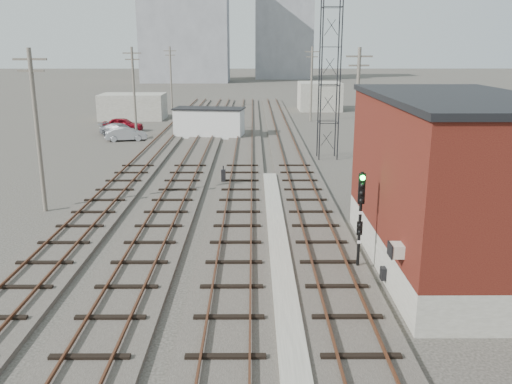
{
  "coord_description": "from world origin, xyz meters",
  "views": [
    {
      "loc": [
        -0.68,
        -9.53,
        9.08
      ],
      "look_at": [
        -0.54,
        15.93,
        2.2
      ],
      "focal_mm": 38.0,
      "sensor_mm": 36.0,
      "label": 1
    }
  ],
  "objects_px": {
    "signal_mast": "(360,213)",
    "car_grey": "(120,130)",
    "site_trailer": "(209,122)",
    "car_silver": "(126,134)",
    "car_red": "(123,125)",
    "switch_stand": "(223,176)"
  },
  "relations": [
    {
      "from": "site_trailer",
      "to": "car_grey",
      "type": "xyz_separation_m",
      "value": [
        -9.38,
        0.64,
        -0.86
      ]
    },
    {
      "from": "car_silver",
      "to": "car_grey",
      "type": "bearing_deg",
      "value": 11.7
    },
    {
      "from": "car_red",
      "to": "car_grey",
      "type": "height_order",
      "value": "car_red"
    },
    {
      "from": "car_silver",
      "to": "site_trailer",
      "type": "bearing_deg",
      "value": -86.82
    },
    {
      "from": "signal_mast",
      "to": "car_grey",
      "type": "distance_m",
      "value": 39.56
    },
    {
      "from": "car_silver",
      "to": "signal_mast",
      "type": "bearing_deg",
      "value": -164.86
    },
    {
      "from": "signal_mast",
      "to": "car_red",
      "type": "distance_m",
      "value": 42.58
    },
    {
      "from": "signal_mast",
      "to": "car_grey",
      "type": "height_order",
      "value": "signal_mast"
    },
    {
      "from": "site_trailer",
      "to": "car_grey",
      "type": "distance_m",
      "value": 9.44
    },
    {
      "from": "signal_mast",
      "to": "car_red",
      "type": "bearing_deg",
      "value": 116.01
    },
    {
      "from": "car_red",
      "to": "car_grey",
      "type": "bearing_deg",
      "value": -173.65
    },
    {
      "from": "site_trailer",
      "to": "car_grey",
      "type": "bearing_deg",
      "value": -175.55
    },
    {
      "from": "site_trailer",
      "to": "car_red",
      "type": "bearing_deg",
      "value": 167.03
    },
    {
      "from": "switch_stand",
      "to": "car_silver",
      "type": "relative_size",
      "value": 0.3
    },
    {
      "from": "car_silver",
      "to": "car_grey",
      "type": "xyz_separation_m",
      "value": [
        -1.32,
        2.92,
        -0.01
      ]
    },
    {
      "from": "switch_stand",
      "to": "site_trailer",
      "type": "relative_size",
      "value": 0.16
    },
    {
      "from": "car_grey",
      "to": "car_red",
      "type": "bearing_deg",
      "value": 31.32
    },
    {
      "from": "car_red",
      "to": "car_silver",
      "type": "relative_size",
      "value": 1.11
    },
    {
      "from": "site_trailer",
      "to": "car_silver",
      "type": "xyz_separation_m",
      "value": [
        -8.06,
        -2.29,
        -0.85
      ]
    },
    {
      "from": "signal_mast",
      "to": "site_trailer",
      "type": "bearing_deg",
      "value": 104.45
    },
    {
      "from": "car_grey",
      "to": "switch_stand",
      "type": "bearing_deg",
      "value": -125.82
    },
    {
      "from": "car_grey",
      "to": "car_silver",
      "type": "bearing_deg",
      "value": -131.58
    }
  ]
}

